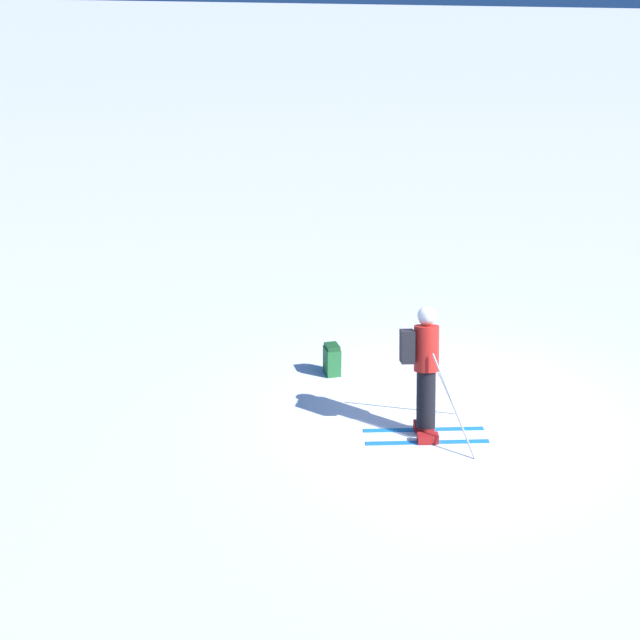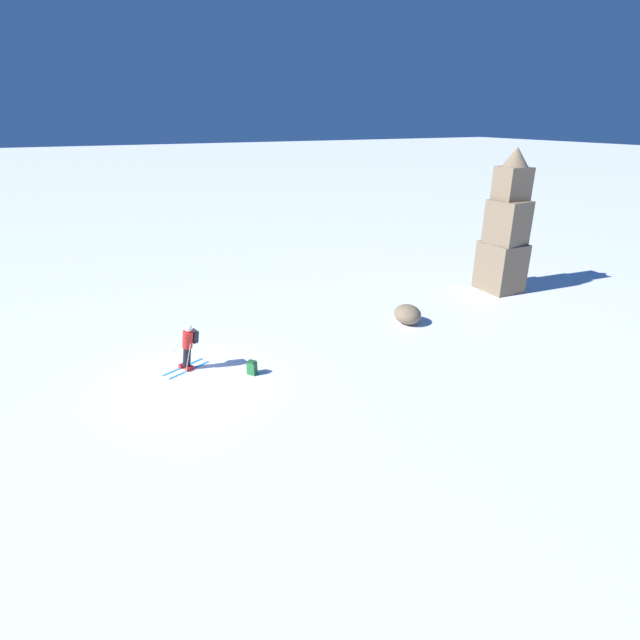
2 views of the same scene
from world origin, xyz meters
name	(u,v)px [view 2 (image 2 of 2)]	position (x,y,z in m)	size (l,w,h in m)	color
ground_plane	(192,380)	(0.00, 0.00, 0.00)	(300.00, 300.00, 0.00)	white
skier	(188,344)	(-0.69, 0.12, 0.99)	(1.38, 1.71, 1.79)	#1E7AC6
rock_pillar	(505,233)	(-2.55, 15.94, 2.87)	(1.97, 1.73, 6.85)	#7A664C
spare_backpack	(252,368)	(0.50, 1.94, 0.24)	(0.37, 0.36, 0.50)	#236633
exposed_boulder_0	(408,314)	(-0.92, 9.28, 0.41)	(1.25, 1.06, 0.81)	#7A664C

